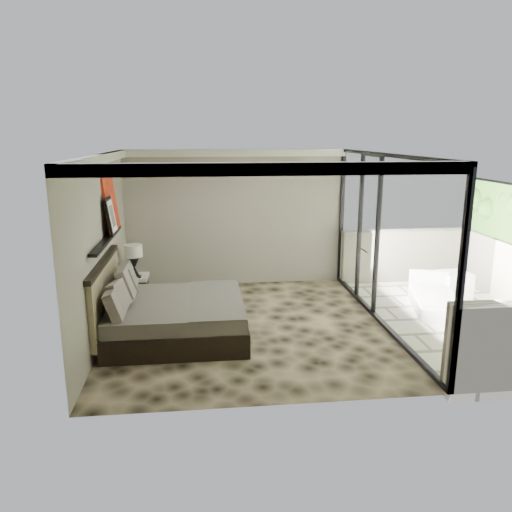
{
  "coord_description": "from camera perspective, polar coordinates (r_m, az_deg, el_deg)",
  "views": [
    {
      "loc": [
        -0.73,
        -7.7,
        3.08
      ],
      "look_at": [
        0.19,
        0.4,
        1.1
      ],
      "focal_mm": 35.0,
      "sensor_mm": 36.0,
      "label": 1
    }
  ],
  "objects": [
    {
      "name": "ottoman",
      "position": [
        10.38,
        21.73,
        -3.11
      ],
      "size": [
        0.54,
        0.54,
        0.52
      ],
      "primitive_type": "cube",
      "rotation": [
        0.0,
        0.0,
        0.05
      ],
      "color": "silver",
      "rests_on": "terrace_slab"
    },
    {
      "name": "bed",
      "position": [
        7.94,
        -9.81,
        -6.63
      ],
      "size": [
        2.16,
        2.09,
        1.2
      ],
      "color": "black",
      "rests_on": "floor"
    },
    {
      "name": "lounger",
      "position": [
        9.6,
        19.69,
        -4.77
      ],
      "size": [
        1.06,
        1.57,
        0.56
      ],
      "rotation": [
        0.0,
        0.0,
        -0.26
      ],
      "color": "white",
      "rests_on": "terrace_slab"
    },
    {
      "name": "back_wall",
      "position": [
        10.35,
        -2.36,
        4.32
      ],
      "size": [
        4.5,
        0.02,
        2.8
      ],
      "primitive_type": "cube",
      "color": "gray",
      "rests_on": "floor"
    },
    {
      "name": "left_wall",
      "position": [
        8.02,
        -17.18,
        0.97
      ],
      "size": [
        0.02,
        5.0,
        2.8
      ],
      "primitive_type": "cube",
      "color": "gray",
      "rests_on": "floor"
    },
    {
      "name": "terrace_slab",
      "position": [
        9.44,
        22.46,
        -6.83
      ],
      "size": [
        3.0,
        5.0,
        0.12
      ],
      "primitive_type": "cube",
      "color": "beige",
      "rests_on": "ground"
    },
    {
      "name": "nightstand",
      "position": [
        9.67,
        -13.71,
        -3.67
      ],
      "size": [
        0.62,
        0.62,
        0.53
      ],
      "primitive_type": "cube",
      "rotation": [
        0.0,
        0.0,
        0.2
      ],
      "color": "black",
      "rests_on": "floor"
    },
    {
      "name": "picture_ledge",
      "position": [
        8.09,
        -16.68,
        1.83
      ],
      "size": [
        0.12,
        2.2,
        0.05
      ],
      "primitive_type": "cube",
      "color": "black",
      "rests_on": "left_wall"
    },
    {
      "name": "ceiling",
      "position": [
        7.74,
        -1.08,
        11.53
      ],
      "size": [
        4.5,
        5.0,
        0.02
      ],
      "primitive_type": "cube",
      "color": "silver",
      "rests_on": "back_wall"
    },
    {
      "name": "framed_print",
      "position": [
        8.29,
        -16.24,
        4.42
      ],
      "size": [
        0.11,
        0.5,
        0.6
      ],
      "primitive_type": "cube",
      "rotation": [
        0.0,
        -0.14,
        0.0
      ],
      "color": "black",
      "rests_on": "picture_ledge"
    },
    {
      "name": "glass_wall",
      "position": [
        8.42,
        14.39,
        1.74
      ],
      "size": [
        0.08,
        5.0,
        2.8
      ],
      "primitive_type": "cube",
      "color": "white",
      "rests_on": "floor"
    },
    {
      "name": "abstract_canvas",
      "position": [
        8.63,
        -16.28,
        5.77
      ],
      "size": [
        0.13,
        0.9,
        0.9
      ],
      "primitive_type": "cube",
      "rotation": [
        0.0,
        -0.1,
        0.0
      ],
      "color": "#B0500F",
      "rests_on": "picture_ledge"
    },
    {
      "name": "table_lamp",
      "position": [
        9.46,
        -13.81,
        -0.03
      ],
      "size": [
        0.33,
        0.33,
        0.6
      ],
      "color": "black",
      "rests_on": "nightstand"
    },
    {
      "name": "floor",
      "position": [
        8.32,
        -0.99,
        -8.05
      ],
      "size": [
        5.0,
        5.0,
        0.0
      ],
      "primitive_type": "plane",
      "color": "black",
      "rests_on": "ground"
    }
  ]
}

